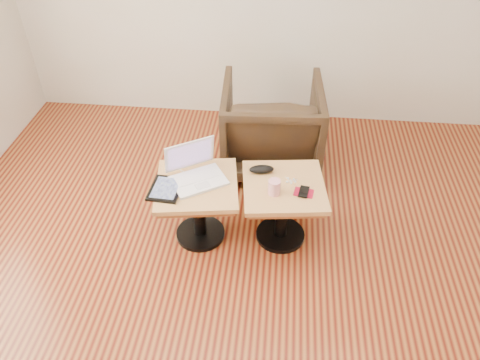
# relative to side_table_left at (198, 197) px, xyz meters

# --- Properties ---
(room_shell) EXTENTS (4.52, 4.52, 2.71)m
(room_shell) POSITION_rel_side_table_left_xyz_m (0.45, -0.64, 1.01)
(room_shell) COLOR #51150D
(room_shell) RESTS_ON ground
(side_table_left) EXTENTS (0.57, 0.57, 0.46)m
(side_table_left) POSITION_rel_side_table_left_xyz_m (0.00, 0.00, 0.00)
(side_table_left) COLOR black
(side_table_left) RESTS_ON ground
(side_table_right) EXTENTS (0.56, 0.56, 0.46)m
(side_table_right) POSITION_rel_side_table_left_xyz_m (0.54, 0.04, 0.00)
(side_table_right) COLOR black
(side_table_right) RESTS_ON ground
(laptop) EXTENTS (0.42, 0.40, 0.23)m
(laptop) POSITION_rel_side_table_left_xyz_m (-0.01, 0.05, 0.16)
(laptop) COLOR white
(laptop) RESTS_ON side_table_left
(tablet) EXTENTS (0.20, 0.25, 0.02)m
(tablet) POSITION_rel_side_table_left_xyz_m (-0.18, -0.08, 0.12)
(tablet) COLOR black
(tablet) RESTS_ON side_table_left
(charging_adapter) EXTENTS (0.05, 0.05, 0.02)m
(charging_adapter) POSITION_rel_side_table_left_xyz_m (-0.18, 0.16, 0.13)
(charging_adapter) COLOR white
(charging_adapter) RESTS_ON side_table_left
(glasses_case) EXTENTS (0.17, 0.09, 0.05)m
(glasses_case) POSITION_rel_side_table_left_xyz_m (0.39, 0.15, 0.14)
(glasses_case) COLOR black
(glasses_case) RESTS_ON side_table_right
(striped_cup) EXTENTS (0.09, 0.09, 0.10)m
(striped_cup) POSITION_rel_side_table_left_xyz_m (0.48, -0.04, 0.16)
(striped_cup) COLOR #DD4460
(striped_cup) RESTS_ON side_table_right
(earbuds_tangle) EXTENTS (0.07, 0.06, 0.01)m
(earbuds_tangle) POSITION_rel_side_table_left_xyz_m (0.58, 0.08, 0.12)
(earbuds_tangle) COLOR white
(earbuds_tangle) RESTS_ON side_table_right
(phone_on_sleeve) EXTENTS (0.13, 0.11, 0.01)m
(phone_on_sleeve) POSITION_rel_side_table_left_xyz_m (0.66, -0.02, 0.12)
(phone_on_sleeve) COLOR maroon
(phone_on_sleeve) RESTS_ON side_table_right
(armchair) EXTENTS (0.79, 0.81, 0.70)m
(armchair) POSITION_rel_side_table_left_xyz_m (0.43, 0.87, 0.00)
(armchair) COLOR black
(armchair) RESTS_ON ground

